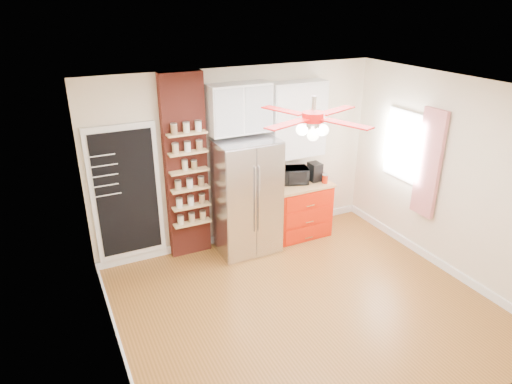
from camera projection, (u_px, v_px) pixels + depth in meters
name	position (u px, v px, depth m)	size (l,w,h in m)	color
floor	(304.00, 306.00, 5.77)	(4.50, 4.50, 0.00)	brown
ceiling	(315.00, 91.00, 4.70)	(4.50, 4.50, 0.00)	white
wall_back	(238.00, 158.00, 6.89)	(4.50, 0.02, 2.70)	beige
wall_front	(444.00, 307.00, 3.58)	(4.50, 0.02, 2.70)	beige
wall_left	(107.00, 254.00, 4.33)	(0.02, 4.00, 2.70)	beige
wall_right	(451.00, 178.00, 6.14)	(0.02, 4.00, 2.70)	beige
chalkboard	(127.00, 194.00, 6.27)	(0.95, 0.05, 1.95)	white
brick_pillar	(186.00, 168.00, 6.48)	(0.60, 0.16, 2.70)	maroon
fridge	(246.00, 196.00, 6.75)	(0.90, 0.70, 1.75)	silver
upper_glass_cabinet	(239.00, 108.00, 6.41)	(0.90, 0.35, 0.70)	white
red_cabinet	(299.00, 209.00, 7.35)	(0.94, 0.64, 0.90)	red
upper_shelf_unit	(297.00, 120.00, 6.92)	(0.90, 0.30, 1.15)	white
window	(405.00, 146.00, 6.79)	(0.04, 0.75, 1.05)	white
curtain	(429.00, 164.00, 6.36)	(0.06, 0.40, 1.55)	red
ceiling_fan	(313.00, 117.00, 4.81)	(1.40, 1.40, 0.44)	silver
toaster_oven	(293.00, 175.00, 7.13)	(0.45, 0.31, 0.25)	black
coffee_maker	(315.00, 172.00, 7.21)	(0.17, 0.21, 0.29)	black
canister_left	(325.00, 179.00, 7.14)	(0.09, 0.09, 0.13)	red
canister_right	(321.00, 176.00, 7.26)	(0.09, 0.09, 0.13)	#B01509
pantry_jar_oats	(185.00, 165.00, 6.33)	(0.08, 0.08, 0.14)	beige
pantry_jar_beans	(194.00, 165.00, 6.36)	(0.09, 0.09, 0.12)	olive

